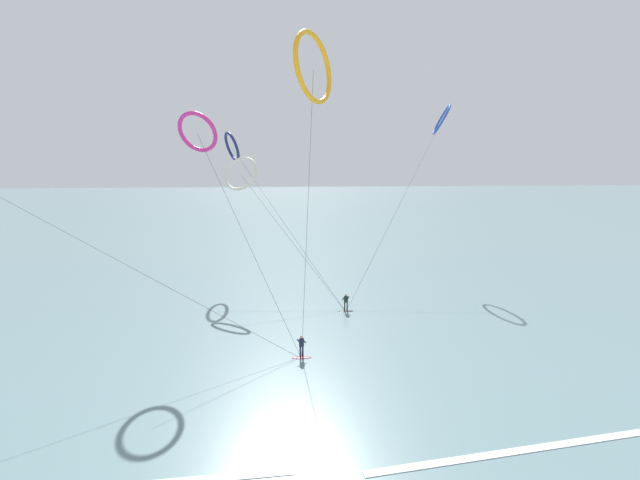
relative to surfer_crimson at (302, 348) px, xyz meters
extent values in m
cube|color=slate|center=(1.32, 84.89, -0.78)|extent=(400.00, 200.00, 0.08)
ellipsoid|color=red|center=(0.00, -0.01, -0.71)|extent=(1.40, 0.40, 0.06)
cylinder|color=#191E38|center=(0.09, 0.10, -0.28)|extent=(0.12, 0.12, 0.80)
cylinder|color=#191E38|center=(-0.09, -0.12, -0.28)|extent=(0.12, 0.12, 0.80)
cube|color=#191E38|center=(0.00, -0.01, 0.43)|extent=(0.36, 0.37, 0.62)
sphere|color=tan|center=(0.00, -0.01, 0.85)|extent=(0.22, 0.22, 0.22)
cylinder|color=#191E38|center=(0.14, 0.28, 0.48)|extent=(0.44, 0.40, 0.39)
cylinder|color=#191E38|center=(-0.14, -0.06, 0.48)|extent=(0.44, 0.40, 0.39)
ellipsoid|color=black|center=(4.54, 10.01, -0.71)|extent=(1.40, 0.40, 0.06)
cylinder|color=#1E2823|center=(4.65, 9.92, -0.28)|extent=(0.12, 0.12, 0.80)
cylinder|color=#1E2823|center=(4.43, 10.10, -0.28)|extent=(0.12, 0.12, 0.80)
cube|color=#1E2823|center=(4.54, 10.01, 0.43)|extent=(0.37, 0.36, 0.62)
sphere|color=tan|center=(4.54, 10.01, 0.85)|extent=(0.22, 0.22, 0.22)
cylinder|color=#1E2823|center=(4.71, 9.99, 0.48)|extent=(0.39, 0.45, 0.39)
cylinder|color=#1E2823|center=(4.37, 10.27, 0.48)|extent=(0.39, 0.45, 0.39)
cylinder|color=#3F3F3F|center=(-12.61, -0.68, 7.13)|extent=(25.24, 1.37, 15.91)
torus|color=silver|center=(-5.63, 19.71, 11.67)|extent=(4.48, 3.75, 3.66)
cylinder|color=#3F3F3F|center=(-0.54, 14.86, 5.35)|extent=(10.20, 9.73, 12.36)
torus|color=#2647B7|center=(19.00, 28.26, 18.04)|extent=(2.97, 4.58, 3.88)
cylinder|color=#3F3F3F|center=(11.77, 19.13, 8.55)|extent=(14.49, 18.27, 18.75)
torus|color=navy|center=(-7.23, 27.17, 14.63)|extent=(2.84, 4.01, 3.65)
cylinder|color=#3F3F3F|center=(-1.34, 18.59, 6.82)|extent=(11.80, 17.18, 15.30)
torus|color=#CC288E|center=(-8.18, 8.90, 15.51)|extent=(4.12, 3.26, 3.42)
cylinder|color=#3F3F3F|center=(-4.09, 4.44, 7.26)|extent=(8.21, 8.94, 16.17)
torus|color=orange|center=(1.21, 4.71, 20.05)|extent=(3.85, 5.17, 5.41)
cylinder|color=#3F3F3F|center=(0.60, 2.35, 9.52)|extent=(1.24, 4.75, 20.69)
cube|color=white|center=(12.16, -11.57, -0.76)|extent=(19.78, 3.34, 0.12)
camera|label=1|loc=(-1.22, -32.29, 13.67)|focal=26.78mm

